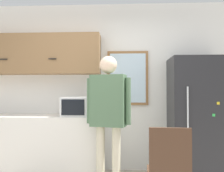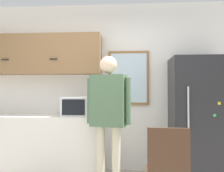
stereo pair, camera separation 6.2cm
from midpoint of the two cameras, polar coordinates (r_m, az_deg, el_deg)
The scene contains 8 objects.
back_wall at distance 4.11m, azimuth -1.75°, elevation -0.05°, with size 6.00×0.06×2.70m.
counter at distance 4.11m, azimuth -18.17°, elevation -12.59°, with size 2.19×0.64×0.90m.
upper_cabinets at distance 4.23m, azimuth -17.17°, elevation 6.84°, with size 2.19×0.33×0.63m.
microwave at distance 3.71m, azimuth -7.06°, elevation -4.67°, with size 0.46×0.40×0.28m.
person at distance 3.25m, azimuth -0.29°, elevation -4.85°, with size 0.58×0.32×1.72m.
refrigerator at distance 3.89m, azimuth 19.48°, elevation -6.83°, with size 0.77×0.66×1.76m.
chair at distance 2.59m, azimuth 13.32°, elevation -17.98°, with size 0.45×0.45×0.92m.
window at distance 4.05m, azimuth 4.27°, elevation 1.83°, with size 0.66×0.05×0.87m.
Camera 2 is at (0.45, -2.21, 1.25)m, focal length 40.00 mm.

